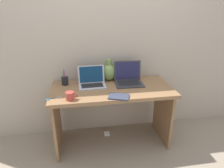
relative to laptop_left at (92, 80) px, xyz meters
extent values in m
plane|color=gray|center=(0.22, -0.12, -0.82)|extent=(6.00, 6.00, 0.00)
cube|color=#BCAD99|center=(0.22, 0.24, 0.38)|extent=(4.40, 0.04, 2.40)
cube|color=olive|center=(0.22, -0.12, -0.08)|extent=(1.40, 0.64, 0.04)
cube|color=olive|center=(-0.44, -0.12, -0.46)|extent=(0.03, 0.54, 0.72)
cube|color=olive|center=(0.89, -0.12, -0.46)|extent=(0.03, 0.54, 0.72)
cube|color=#B2B2B7|center=(0.00, -0.04, -0.05)|extent=(0.32, 0.23, 0.01)
cube|color=black|center=(0.00, -0.04, -0.04)|extent=(0.26, 0.14, 0.00)
cube|color=#B2B2B7|center=(0.00, 0.05, 0.06)|extent=(0.32, 0.06, 0.21)
cube|color=navy|center=(0.00, 0.05, 0.06)|extent=(0.28, 0.05, 0.19)
cube|color=#333338|center=(0.45, -0.04, -0.05)|extent=(0.34, 0.27, 0.01)
cube|color=black|center=(0.45, -0.04, -0.04)|extent=(0.27, 0.16, 0.00)
cube|color=#333338|center=(0.45, 0.08, 0.07)|extent=(0.33, 0.04, 0.24)
cube|color=#23234C|center=(0.45, 0.08, 0.07)|extent=(0.29, 0.04, 0.21)
ellipsoid|color=#75934C|center=(0.22, 0.14, 0.04)|extent=(0.17, 0.17, 0.21)
cylinder|color=#75934C|center=(0.22, 0.14, 0.17)|extent=(0.07, 0.07, 0.07)
cube|color=#33384C|center=(0.26, -0.37, -0.05)|extent=(0.25, 0.21, 0.02)
cylinder|color=#B23D33|center=(-0.25, -0.35, -0.02)|extent=(0.09, 0.09, 0.08)
torus|color=#B23D33|center=(-0.19, -0.35, -0.02)|extent=(0.05, 0.01, 0.05)
cylinder|color=black|center=(-0.32, 0.07, -0.01)|extent=(0.08, 0.08, 0.10)
cylinder|color=#338CBF|center=(-0.31, 0.06, 0.05)|extent=(0.02, 0.02, 0.16)
cylinder|color=#4CA566|center=(-0.33, 0.07, 0.04)|extent=(0.01, 0.02, 0.14)
cylinder|color=#D83359|center=(-0.31, 0.06, 0.04)|extent=(0.03, 0.02, 0.15)
cylinder|color=#D83359|center=(-0.33, 0.08, 0.05)|extent=(0.02, 0.01, 0.16)
cube|color=#B7B7BC|center=(-0.39, -0.28, -0.06)|extent=(0.10, 0.04, 0.00)
cube|color=#B7B7BC|center=(-0.39, -0.29, -0.06)|extent=(0.10, 0.03, 0.00)
torus|color=#338CBF|center=(-0.47, -0.31, -0.06)|extent=(0.03, 0.04, 0.01)
torus|color=#338CBF|center=(-0.47, -0.30, -0.06)|extent=(0.03, 0.04, 0.01)
cube|color=white|center=(0.18, 0.03, -0.81)|extent=(0.07, 0.07, 0.03)
camera|label=1|loc=(-0.12, -2.22, 0.87)|focal=31.98mm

